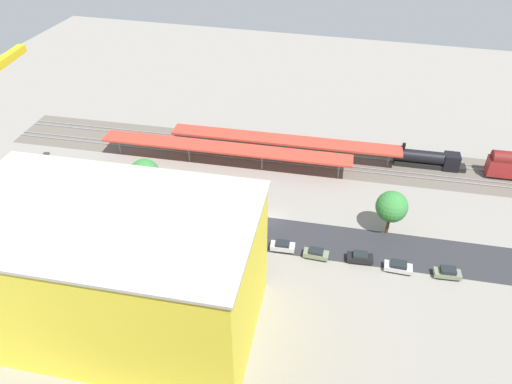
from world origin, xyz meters
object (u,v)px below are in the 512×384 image
Objects in this scene: parked_car_2 at (360,258)px; parked_car_3 at (316,254)px; locomotive at (430,160)px; parked_car_5 at (238,241)px; traffic_light at (257,197)px; platform_canopy_far at (284,140)px; box_truck_0 at (148,229)px; construction_building at (114,272)px; street_tree_0 at (150,177)px; parked_car_4 at (283,247)px; street_tree_1 at (392,207)px; street_tree_2 at (145,175)px; platform_canopy_near at (225,148)px; box_truck_1 at (206,240)px; parked_car_1 at (398,267)px; parked_car_0 at (447,273)px.

parked_car_3 is at bearing 6.57° from parked_car_2.
parked_car_5 is at bearing 45.28° from locomotive.
platform_canopy_far is at bearing -91.85° from traffic_light.
platform_canopy_far is 7.38× the size of traffic_light.
box_truck_0 reaches higher than parked_car_3.
construction_building is 28.56m from street_tree_0.
parked_car_2 is at bearing -178.14° from parked_car_4.
parked_car_3 is 29.08m from box_truck_0.
traffic_light is at bearing -98.99° from parked_car_5.
locomotive is at bearing -108.88° from street_tree_1.
locomotive is 3.41× the size of parked_car_2.
platform_canopy_far is 30.17m from parked_car_5.
parked_car_5 is at bearing 4.26° from parked_car_4.
parked_car_2 is 40.62m from street_tree_0.
street_tree_2 is (22.06, 21.93, 1.94)m from platform_canopy_far.
street_tree_0 is at bearing -10.18° from parked_car_2.
traffic_light is at bearing -149.08° from box_truck_0.
street_tree_0 is (3.63, -10.04, 3.57)m from box_truck_0.
parked_car_3 is at bearing 59.57° from locomotive.
box_truck_1 is at bearing 99.73° from platform_canopy_near.
construction_building is (11.44, 19.02, 8.87)m from parked_car_5.
street_tree_0 is (21.21, 21.81, 1.40)m from platform_canopy_far.
street_tree_0 is (45.85, -7.74, 4.57)m from parked_car_1.
parked_car_2 is 0.97× the size of parked_car_5.
parked_car_0 is at bearing 137.88° from platform_canopy_far.
platform_canopy_near is at bearing -22.22° from street_tree_1.
parked_car_5 is at bearing 81.01° from traffic_light.
parked_car_1 is at bearing 79.45° from locomotive.
street_tree_0 reaches higher than box_truck_1.
parked_car_5 is 0.12× the size of construction_building.
street_tree_0 is at bearing 1.58° from street_tree_1.
platform_canopy_far is 36.45m from box_truck_0.
construction_building is 46.02m from street_tree_1.
platform_canopy_near is 6.01× the size of street_tree_2.
locomotive is 59.62m from box_truck_0.
parked_car_3 is at bearing 166.82° from street_tree_2.
parked_car_0 is 0.11× the size of construction_building.
street_tree_1 reaches higher than parked_car_4.
construction_building reaches higher than platform_canopy_far.
platform_canopy_near is 12.78× the size of parked_car_3.
parked_car_2 is 0.49× the size of street_tree_2.
parked_car_0 is at bearing -179.42° from parked_car_4.
platform_canopy_far is at bearing -135.18° from street_tree_2.
street_tree_1 is (-22.61, 20.61, 1.90)m from platform_canopy_far.
parked_car_3 is 33.89m from street_tree_0.
parked_car_3 is 34.76m from street_tree_2.
traffic_light is at bearing -20.54° from parked_car_2.
parked_car_0 is 0.48× the size of box_truck_1.
parked_car_5 is (-9.29, 23.17, -3.49)m from platform_canopy_near.
parked_car_3 is 5.72m from parked_car_4.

